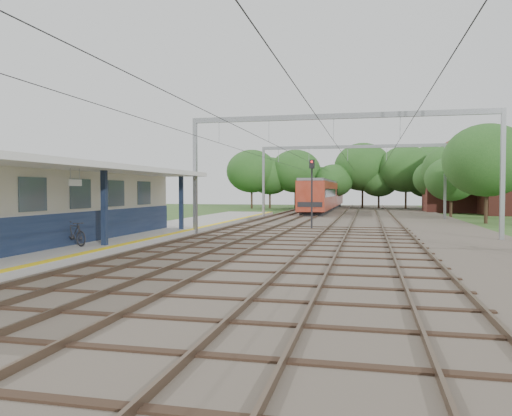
# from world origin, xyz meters

# --- Properties ---
(ground) EXTENTS (160.00, 160.00, 0.00)m
(ground) POSITION_xyz_m (0.00, 0.00, 0.00)
(ground) COLOR #2D4C1E
(ground) RESTS_ON ground
(ballast_bed) EXTENTS (18.00, 90.00, 0.10)m
(ballast_bed) POSITION_xyz_m (4.00, 30.00, 0.05)
(ballast_bed) COLOR #473D33
(ballast_bed) RESTS_ON ground
(platform) EXTENTS (5.00, 52.00, 0.35)m
(platform) POSITION_xyz_m (-7.50, 14.00, 0.17)
(platform) COLOR gray
(platform) RESTS_ON ground
(yellow_stripe) EXTENTS (0.45, 52.00, 0.01)m
(yellow_stripe) POSITION_xyz_m (-5.25, 14.00, 0.35)
(yellow_stripe) COLOR yellow
(yellow_stripe) RESTS_ON platform
(station_building) EXTENTS (3.41, 18.00, 3.40)m
(station_building) POSITION_xyz_m (-8.88, 7.00, 2.04)
(station_building) COLOR beige
(station_building) RESTS_ON platform
(canopy) EXTENTS (6.40, 20.00, 3.44)m
(canopy) POSITION_xyz_m (-7.77, 6.00, 3.64)
(canopy) COLOR #101B33
(canopy) RESTS_ON platform
(rail_tracks) EXTENTS (11.80, 88.00, 0.15)m
(rail_tracks) POSITION_xyz_m (1.50, 30.00, 0.18)
(rail_tracks) COLOR brown
(rail_tracks) RESTS_ON ballast_bed
(catenary_system) EXTENTS (17.22, 88.00, 7.00)m
(catenary_system) POSITION_xyz_m (3.39, 25.28, 5.51)
(catenary_system) COLOR gray
(catenary_system) RESTS_ON ground
(tree_band) EXTENTS (31.72, 30.88, 8.82)m
(tree_band) POSITION_xyz_m (3.84, 57.12, 4.92)
(tree_band) COLOR #382619
(tree_band) RESTS_ON ground
(house_far) EXTENTS (8.00, 6.12, 8.66)m
(house_far) POSITION_xyz_m (16.00, 52.00, 3.23)
(house_far) COLOR brown
(house_far) RESTS_ON ground
(bicycle) EXTENTS (1.79, 1.16, 1.05)m
(bicycle) POSITION_xyz_m (-7.04, 5.45, 0.87)
(bicycle) COLOR black
(bicycle) RESTS_ON platform
(train) EXTENTS (2.92, 36.37, 3.84)m
(train) POSITION_xyz_m (-0.50, 54.09, 2.14)
(train) COLOR black
(train) RESTS_ON ballast_bed
(signal_post) EXTENTS (0.37, 0.32, 4.80)m
(signal_post) POSITION_xyz_m (1.35, 20.83, 3.14)
(signal_post) COLOR black
(signal_post) RESTS_ON ground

